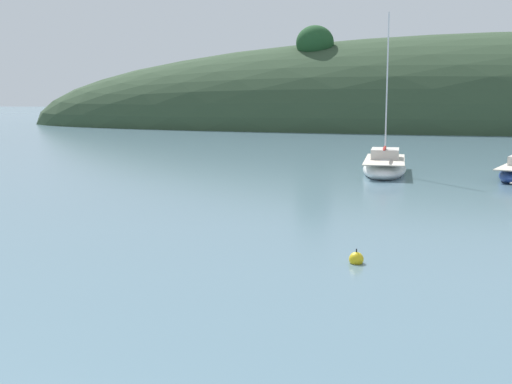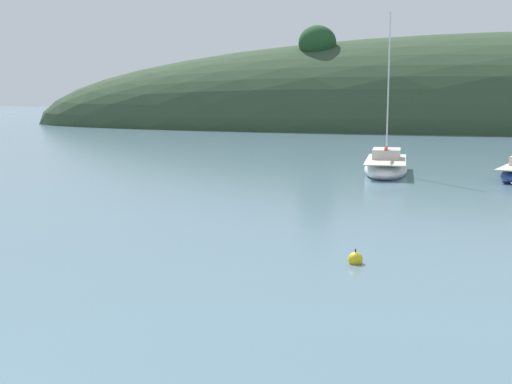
{
  "view_description": "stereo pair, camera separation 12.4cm",
  "coord_description": "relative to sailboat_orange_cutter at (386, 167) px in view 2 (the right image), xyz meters",
  "views": [
    {
      "loc": [
        5.16,
        -5.43,
        5.08
      ],
      "look_at": [
        0.0,
        20.0,
        1.2
      ],
      "focal_mm": 47.42,
      "sensor_mm": 36.0,
      "label": 1
    },
    {
      "loc": [
        5.28,
        -5.4,
        5.08
      ],
      "look_at": [
        0.0,
        20.0,
        1.2
      ],
      "focal_mm": 47.42,
      "sensor_mm": 36.0,
      "label": 2
    }
  ],
  "objects": [
    {
      "name": "sailboat_orange_cutter",
      "position": [
        0.0,
        0.0,
        0.0
      ],
      "size": [
        2.69,
        7.69,
        10.1
      ],
      "color": "white",
      "rests_on": "ground"
    },
    {
      "name": "mooring_buoy_outer",
      "position": [
        -0.51,
        -22.56,
        -0.33
      ],
      "size": [
        0.44,
        0.44,
        0.54
      ],
      "color": "yellow",
      "rests_on": "ground"
    }
  ]
}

